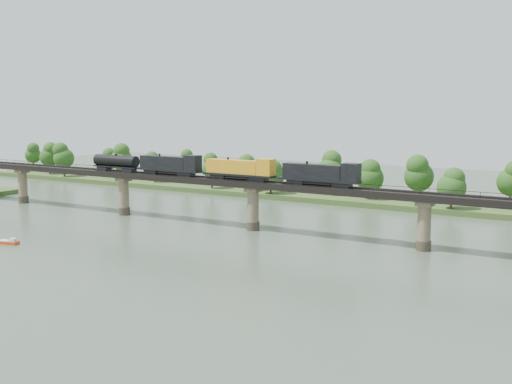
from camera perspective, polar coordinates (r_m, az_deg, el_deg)
The scene contains 7 objects.
ground at distance 125.11m, azimuth -7.51°, elevation -5.66°, with size 400.00×400.00×0.00m, color #364537.
far_bank at distance 197.24m, azimuth 8.15°, elevation -0.49°, with size 300.00×24.00×1.60m, color #30491D.
bridge at distance 148.12m, azimuth -0.26°, elevation -1.34°, with size 236.00×30.00×11.50m.
bridge_superstructure at distance 147.24m, azimuth -0.26°, elevation 1.10°, with size 220.00×4.90×0.75m.
far_treeline at distance 195.58m, azimuth 5.47°, elevation 1.85°, with size 289.06×17.54×13.60m.
freight_train at distance 152.85m, azimuth -3.68°, elevation 2.16°, with size 75.90×2.96×5.22m.
motorboat at distance 143.94m, azimuth -21.18°, elevation -4.17°, with size 4.92×2.87×1.30m.
Camera 1 is at (76.67, -94.53, 28.96)m, focal length 45.00 mm.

